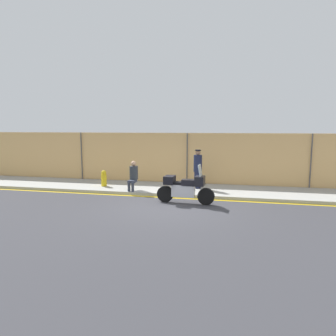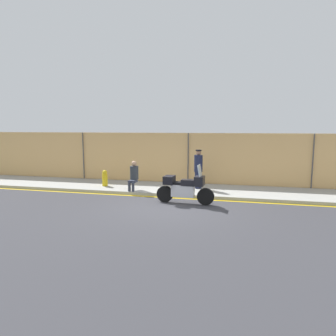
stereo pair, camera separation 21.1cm
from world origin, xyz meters
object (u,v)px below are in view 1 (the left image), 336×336
Objects in this scene: officer_standing at (198,169)px; person_seated_on_curb at (133,174)px; fire_hydrant at (104,178)px; motorcycle at (185,188)px.

officer_standing reaches higher than person_seated_on_curb.
officer_standing is at bearing 19.78° from person_seated_on_curb.
fire_hydrant is at bearing -174.19° from officer_standing.
officer_standing is 1.37× the size of person_seated_on_curb.
officer_standing is 2.78m from person_seated_on_curb.
person_seated_on_curb is at bearing -18.10° from fire_hydrant.
fire_hydrant is (-1.57, 0.51, -0.32)m from person_seated_on_curb.
motorcycle is 2.97× the size of fire_hydrant.
motorcycle is at bearing -95.58° from officer_standing.
person_seated_on_curb is (-2.61, -0.94, -0.19)m from officer_standing.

